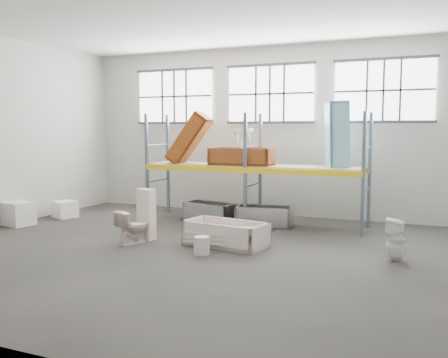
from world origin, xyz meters
The scene contains 31 objects.
floor centered at (0.00, 0.00, -0.05)m, with size 12.00×10.00×0.10m, color #423E39.
ceiling centered at (0.00, 0.00, 5.05)m, with size 12.00×10.00×0.10m, color silver.
wall_back centered at (0.00, 5.05, 2.50)m, with size 12.00×0.10×5.00m, color #AEADA2.
window_left centered at (-3.20, 4.94, 3.60)m, with size 2.60×0.04×1.60m, color white.
window_mid centered at (0.00, 4.94, 3.60)m, with size 2.60×0.04×1.60m, color white.
window_right centered at (3.20, 4.94, 3.60)m, with size 2.60×0.04×1.60m, color white.
rack_upright_la centered at (-3.00, 2.90, 1.50)m, with size 0.08×0.08×3.00m, color slate.
rack_upright_lb centered at (-3.00, 4.10, 1.50)m, with size 0.08×0.08×3.00m, color slate.
rack_upright_ma centered at (0.00, 2.90, 1.50)m, with size 0.08×0.08×3.00m, color slate.
rack_upright_mb centered at (0.00, 4.10, 1.50)m, with size 0.08×0.08×3.00m, color slate.
rack_upright_ra centered at (3.00, 2.90, 1.50)m, with size 0.08×0.08×3.00m, color slate.
rack_upright_rb centered at (3.00, 4.10, 1.50)m, with size 0.08×0.08×3.00m, color slate.
rack_beam_front centered at (0.00, 2.90, 1.50)m, with size 6.00×0.10×0.14m, color yellow.
rack_beam_back centered at (0.00, 4.10, 1.50)m, with size 6.00×0.10×0.14m, color yellow.
shelf_deck centered at (0.00, 3.50, 1.58)m, with size 5.90×1.10×0.03m, color gray.
wet_patch centered at (0.00, 2.70, 0.00)m, with size 1.80×1.80×0.00m, color black.
bathtub_beige centered at (0.35, 0.76, 0.27)m, with size 1.82×0.86×0.54m, color beige, non-canonical shape.
cistern_spare centered at (0.93, 0.63, 0.28)m, with size 0.42×0.20×0.40m, color beige.
sink_in_tub centered at (0.56, 0.54, 0.16)m, with size 0.39×0.39×0.14m, color beige.
toilet_beige centered at (-1.66, 0.13, 0.38)m, with size 0.42×0.74×0.76m, color silver.
cistern_tall centered at (-1.56, 0.55, 0.60)m, with size 0.39×0.25×1.20m, color #F2D6C7.
toilet_white centered at (3.93, 0.90, 0.42)m, with size 0.38×0.39×0.85m, color white.
steel_tub_left centered at (-1.16, 3.22, 0.26)m, with size 1.44×0.67×0.53m, color #9D9EA5, non-canonical shape.
steel_tub_right centered at (0.44, 3.16, 0.27)m, with size 1.46×0.68×0.54m, color #919399, non-canonical shape.
rust_tub_flat centered at (-0.29, 3.39, 1.82)m, with size 1.69×0.79×0.48m, color #994714, non-canonical shape.
rust_tub_tilted centered at (-1.93, 3.46, 2.29)m, with size 1.58×0.74×0.44m, color #945613, non-canonical shape.
sink_on_shelf centered at (-0.22, 3.20, 2.09)m, with size 0.62×0.48×0.55m, color white.
blue_tub_upright centered at (2.21, 3.71, 2.40)m, with size 1.75×0.82×0.49m, color #76B4CA, non-canonical shape.
bucket centered at (0.21, -0.15, 0.19)m, with size 0.32×0.32×0.37m, color beige.
carton_near centered at (-5.67, 0.70, 0.31)m, with size 0.73×0.63×0.63m, color silver.
carton_far centered at (-5.31, 2.10, 0.24)m, with size 0.57×0.57×0.48m, color white.
Camera 1 is at (4.58, -9.14, 2.59)m, focal length 39.69 mm.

